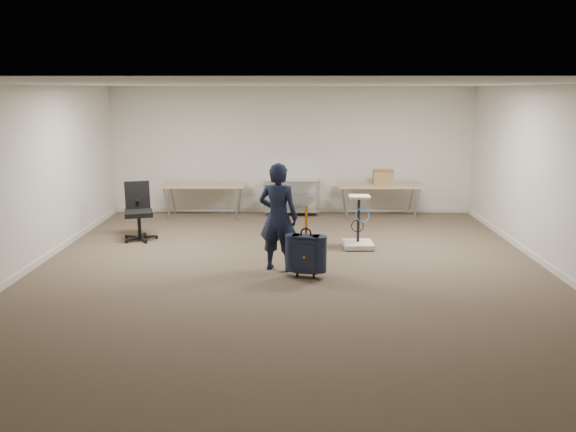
{
  "coord_description": "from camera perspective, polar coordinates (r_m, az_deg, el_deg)",
  "views": [
    {
      "loc": [
        0.06,
        -7.98,
        2.72
      ],
      "look_at": [
        -0.03,
        0.3,
        0.85
      ],
      "focal_mm": 35.0,
      "sensor_mm": 36.0,
      "label": 1
    }
  ],
  "objects": [
    {
      "name": "folding_table_right",
      "position": [
        12.24,
        9.31,
        2.93
      ],
      "size": [
        1.8,
        0.75,
        0.73
      ],
      "color": "#A28163",
      "rests_on": "ground"
    },
    {
      "name": "person",
      "position": [
        8.5,
        -1.0,
        -0.12
      ],
      "size": [
        0.69,
        0.54,
        1.66
      ],
      "primitive_type": "imported",
      "rotation": [
        0.0,
        0.0,
        2.88
      ],
      "color": "black",
      "rests_on": "ground"
    },
    {
      "name": "wire_shelf",
      "position": [
        12.39,
        0.38,
        2.1
      ],
      "size": [
        1.22,
        0.47,
        0.8
      ],
      "color": "silver",
      "rests_on": "ground"
    },
    {
      "name": "ground",
      "position": [
        8.43,
        0.21,
        -6.11
      ],
      "size": [
        9.0,
        9.0,
        0.0
      ],
      "primitive_type": "plane",
      "color": "#473A2B",
      "rests_on": "ground"
    },
    {
      "name": "cardboard_box",
      "position": [
        12.22,
        9.63,
        3.9
      ],
      "size": [
        0.42,
        0.32,
        0.31
      ],
      "primitive_type": "cube",
      "rotation": [
        0.0,
        0.0,
        -0.02
      ],
      "color": "#906643",
      "rests_on": "folding_table_right"
    },
    {
      "name": "room_shell",
      "position": [
        9.74,
        0.28,
        -3.21
      ],
      "size": [
        8.0,
        9.0,
        9.0
      ],
      "color": "beige",
      "rests_on": "ground"
    },
    {
      "name": "office_chair",
      "position": [
        10.74,
        -14.89,
        -0.63
      ],
      "size": [
        0.64,
        0.64,
        1.06
      ],
      "color": "black",
      "rests_on": "ground"
    },
    {
      "name": "suitcase",
      "position": [
        8.27,
        1.82,
        -3.83
      ],
      "size": [
        0.43,
        0.31,
        1.08
      ],
      "color": "black",
      "rests_on": "ground"
    },
    {
      "name": "equipment_cart",
      "position": [
        9.91,
        7.17,
        -1.85
      ],
      "size": [
        0.52,
        0.52,
        0.93
      ],
      "color": "#EBE9CA",
      "rests_on": "ground"
    },
    {
      "name": "folding_table_left",
      "position": [
        12.26,
        -8.55,
        2.98
      ],
      "size": [
        1.8,
        0.75,
        0.73
      ],
      "color": "#A28163",
      "rests_on": "ground"
    }
  ]
}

